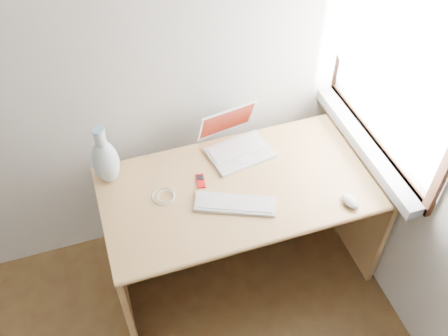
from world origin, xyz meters
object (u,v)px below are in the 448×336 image
object	(u,v)px
desk	(237,199)
laptop	(237,141)
external_keyboard	(235,204)
vase	(105,160)

from	to	relation	value
desk	laptop	world-z (taller)	laptop
external_keyboard	vase	distance (m)	0.65
laptop	external_keyboard	size ratio (longest dim) A/B	0.89
laptop	external_keyboard	xyz separation A→B (m)	(-0.14, -0.36, -0.04)
desk	vase	size ratio (longest dim) A/B	4.16
laptop	vase	xyz separation A→B (m)	(-0.67, -0.01, 0.09)
desk	external_keyboard	distance (m)	0.31
desk	external_keyboard	bearing A→B (deg)	-112.90
desk	vase	xyz separation A→B (m)	(-0.61, 0.15, 0.35)
desk	laptop	distance (m)	0.31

